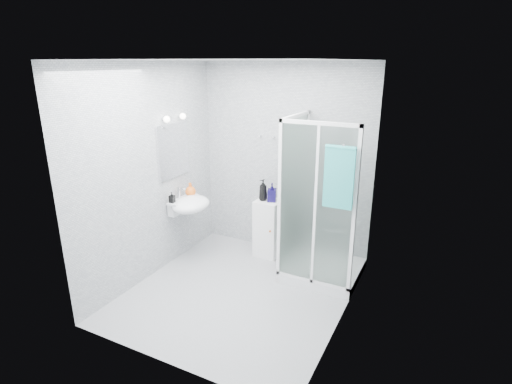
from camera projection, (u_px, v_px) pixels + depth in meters
The scene contains 12 objects.
room at pixel (237, 187), 4.28m from camera, with size 2.40×2.60×2.60m.
shower_enclosure at pixel (316, 244), 4.91m from camera, with size 0.90×0.95×2.00m.
wall_basin at pixel (189, 204), 5.24m from camera, with size 0.46×0.56×0.35m.
mirror at pixel (174, 150), 5.11m from camera, with size 0.02×0.60×0.70m, color white.
vanity_lights at pixel (175, 118), 4.96m from camera, with size 0.10×0.40×0.08m.
wall_hooks at pixel (266, 137), 5.36m from camera, with size 0.23×0.06×0.03m.
storage_cabinet at pixel (268, 228), 5.50m from camera, with size 0.34×0.36×0.80m.
hand_towel at pixel (339, 176), 4.11m from camera, with size 0.31×0.05×0.67m.
shampoo_bottle_a at pixel (263, 190), 5.34m from camera, with size 0.11×0.11×0.29m, color black.
shampoo_bottle_b at pixel (272, 192), 5.30m from camera, with size 0.11×0.12×0.25m, color #100A3F.
soap_dispenser_orange at pixel (190, 189), 5.35m from camera, with size 0.14×0.14×0.18m, color orange.
soap_dispenser_black at pixel (172, 197), 5.09m from camera, with size 0.06×0.06×0.14m, color black.
Camera 1 is at (2.02, -3.56, 2.58)m, focal length 28.00 mm.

